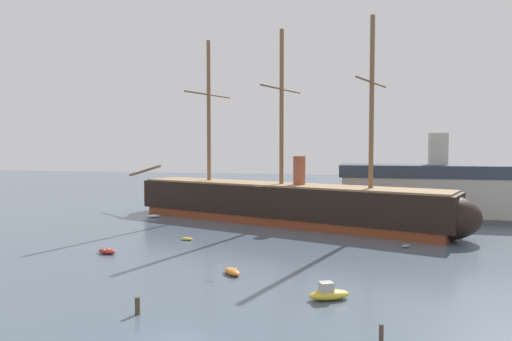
{
  "coord_description": "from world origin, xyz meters",
  "views": [
    {
      "loc": [
        12.17,
        -29.01,
        13.65
      ],
      "look_at": [
        -2.71,
        34.81,
        10.28
      ],
      "focal_mm": 32.62,
      "sensor_mm": 36.0,
      "label": 1
    }
  ],
  "objects_px": {
    "dinghy_mid_left": "(107,251)",
    "dinghy_far_right": "(465,230)",
    "mooring_piling_nearest": "(381,336)",
    "mooring_piling_left_pair": "(137,306)",
    "dinghy_alongside_bow": "(187,239)",
    "dinghy_near_centre": "(232,271)",
    "tall_ship": "(281,202)",
    "seagull_in_flight": "(259,186)",
    "dockside_warehouse_right": "(489,192)",
    "dinghy_alongside_stern": "(406,246)",
    "dinghy_far_left": "(153,216)",
    "motorboat_foreground_right": "(329,293)"
  },
  "relations": [
    {
      "from": "seagull_in_flight",
      "to": "dinghy_mid_left",
      "type": "bearing_deg",
      "value": -176.97
    },
    {
      "from": "dinghy_alongside_stern",
      "to": "motorboat_foreground_right",
      "type": "bearing_deg",
      "value": -109.68
    },
    {
      "from": "mooring_piling_nearest",
      "to": "mooring_piling_left_pair",
      "type": "relative_size",
      "value": 1.11
    },
    {
      "from": "tall_ship",
      "to": "dockside_warehouse_right",
      "type": "relative_size",
      "value": 1.15
    },
    {
      "from": "motorboat_foreground_right",
      "to": "dinghy_far_left",
      "type": "relative_size",
      "value": 1.56
    },
    {
      "from": "dinghy_far_right",
      "to": "dinghy_near_centre",
      "type": "bearing_deg",
      "value": -132.43
    },
    {
      "from": "dinghy_alongside_bow",
      "to": "tall_ship",
      "type": "bearing_deg",
      "value": 59.22
    },
    {
      "from": "dinghy_near_centre",
      "to": "dockside_warehouse_right",
      "type": "height_order",
      "value": "dockside_warehouse_right"
    },
    {
      "from": "dinghy_mid_left",
      "to": "mooring_piling_left_pair",
      "type": "height_order",
      "value": "mooring_piling_left_pair"
    },
    {
      "from": "dinghy_far_right",
      "to": "mooring_piling_nearest",
      "type": "relative_size",
      "value": 1.8
    },
    {
      "from": "motorboat_foreground_right",
      "to": "mooring_piling_nearest",
      "type": "distance_m",
      "value": 10.01
    },
    {
      "from": "dockside_warehouse_right",
      "to": "seagull_in_flight",
      "type": "xyz_separation_m",
      "value": [
        -35.13,
        -40.75,
        3.83
      ]
    },
    {
      "from": "dinghy_alongside_bow",
      "to": "dockside_warehouse_right",
      "type": "bearing_deg",
      "value": 33.31
    },
    {
      "from": "dinghy_far_left",
      "to": "dockside_warehouse_right",
      "type": "xyz_separation_m",
      "value": [
        62.38,
        12.4,
        4.79
      ]
    },
    {
      "from": "tall_ship",
      "to": "dinghy_mid_left",
      "type": "distance_m",
      "value": 33.51
    },
    {
      "from": "seagull_in_flight",
      "to": "dinghy_alongside_stern",
      "type": "bearing_deg",
      "value": 32.66
    },
    {
      "from": "dinghy_far_right",
      "to": "seagull_in_flight",
      "type": "xyz_separation_m",
      "value": [
        -28.05,
        -25.46,
        8.59
      ]
    },
    {
      "from": "motorboat_foreground_right",
      "to": "dockside_warehouse_right",
      "type": "relative_size",
      "value": 0.07
    },
    {
      "from": "dinghy_mid_left",
      "to": "seagull_in_flight",
      "type": "relative_size",
      "value": 2.65
    },
    {
      "from": "tall_ship",
      "to": "dinghy_far_right",
      "type": "bearing_deg",
      "value": -3.51
    },
    {
      "from": "dinghy_alongside_stern",
      "to": "seagull_in_flight",
      "type": "xyz_separation_m",
      "value": [
        -17.9,
        -11.47,
        8.69
      ]
    },
    {
      "from": "motorboat_foreground_right",
      "to": "dockside_warehouse_right",
      "type": "height_order",
      "value": "dockside_warehouse_right"
    },
    {
      "from": "dinghy_far_left",
      "to": "tall_ship",
      "type": "bearing_deg",
      "value": -2.37
    },
    {
      "from": "dinghy_near_centre",
      "to": "dinghy_far_right",
      "type": "height_order",
      "value": "dinghy_near_centre"
    },
    {
      "from": "tall_ship",
      "to": "dinghy_far_left",
      "type": "relative_size",
      "value": 25.98
    },
    {
      "from": "dinghy_far_right",
      "to": "seagull_in_flight",
      "type": "height_order",
      "value": "seagull_in_flight"
    },
    {
      "from": "motorboat_foreground_right",
      "to": "dinghy_alongside_stern",
      "type": "bearing_deg",
      "value": 70.32
    },
    {
      "from": "dinghy_mid_left",
      "to": "dinghy_far_right",
      "type": "xyz_separation_m",
      "value": [
        47.64,
        26.5,
        -0.01
      ]
    },
    {
      "from": "dinghy_near_centre",
      "to": "tall_ship",
      "type": "bearing_deg",
      "value": 91.14
    },
    {
      "from": "mooring_piling_left_pair",
      "to": "dockside_warehouse_right",
      "type": "xyz_separation_m",
      "value": [
        40.73,
        60.58,
        4.38
      ]
    },
    {
      "from": "motorboat_foreground_right",
      "to": "seagull_in_flight",
      "type": "xyz_separation_m",
      "value": [
        -9.28,
        12.63,
        8.35
      ]
    },
    {
      "from": "dinghy_near_centre",
      "to": "mooring_piling_nearest",
      "type": "relative_size",
      "value": 1.88
    },
    {
      "from": "dinghy_far_left",
      "to": "motorboat_foreground_right",
      "type": "bearing_deg",
      "value": -48.29
    },
    {
      "from": "mooring_piling_nearest",
      "to": "dockside_warehouse_right",
      "type": "bearing_deg",
      "value": 70.9
    },
    {
      "from": "tall_ship",
      "to": "dinghy_far_right",
      "type": "height_order",
      "value": "tall_ship"
    },
    {
      "from": "dinghy_alongside_bow",
      "to": "motorboat_foreground_right",
      "type": "bearing_deg",
      "value": -44.71
    },
    {
      "from": "tall_ship",
      "to": "seagull_in_flight",
      "type": "relative_size",
      "value": 61.93
    },
    {
      "from": "dinghy_alongside_bow",
      "to": "mooring_piling_nearest",
      "type": "xyz_separation_m",
      "value": [
        26.31,
        -30.94,
        0.57
      ]
    },
    {
      "from": "tall_ship",
      "to": "dinghy_alongside_bow",
      "type": "xyz_separation_m",
      "value": [
        -10.76,
        -18.07,
        -3.51
      ]
    },
    {
      "from": "mooring_piling_nearest",
      "to": "tall_ship",
      "type": "bearing_deg",
      "value": 107.61
    },
    {
      "from": "dinghy_alongside_stern",
      "to": "mooring_piling_nearest",
      "type": "bearing_deg",
      "value": -97.55
    },
    {
      "from": "dinghy_near_centre",
      "to": "mooring_piling_nearest",
      "type": "height_order",
      "value": "mooring_piling_nearest"
    },
    {
      "from": "mooring_piling_nearest",
      "to": "mooring_piling_left_pair",
      "type": "xyz_separation_m",
      "value": [
        -19.1,
        1.87,
        -0.08
      ]
    },
    {
      "from": "dinghy_near_centre",
      "to": "mooring_piling_left_pair",
      "type": "height_order",
      "value": "mooring_piling_left_pair"
    },
    {
      "from": "dinghy_alongside_bow",
      "to": "dinghy_far_left",
      "type": "distance_m",
      "value": 23.95
    },
    {
      "from": "dinghy_alongside_stern",
      "to": "dockside_warehouse_right",
      "type": "bearing_deg",
      "value": 59.52
    },
    {
      "from": "dinghy_alongside_bow",
      "to": "dinghy_mid_left",
      "type": "bearing_deg",
      "value": -123.42
    },
    {
      "from": "dinghy_mid_left",
      "to": "dinghy_alongside_bow",
      "type": "height_order",
      "value": "dinghy_mid_left"
    },
    {
      "from": "dinghy_near_centre",
      "to": "dockside_warehouse_right",
      "type": "relative_size",
      "value": 0.05
    },
    {
      "from": "mooring_piling_nearest",
      "to": "seagull_in_flight",
      "type": "bearing_deg",
      "value": 121.89
    }
  ]
}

